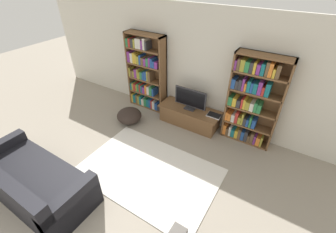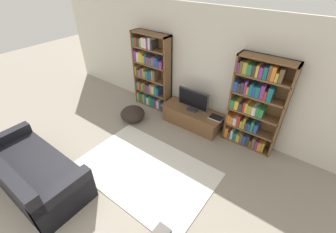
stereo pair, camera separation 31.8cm
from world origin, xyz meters
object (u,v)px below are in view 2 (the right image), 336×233
object	(u,v)px
tv_stand	(192,117)
television	(193,100)
bookshelf_right	(254,105)
couch_left_sectional	(32,173)
beanbag_ottoman	(133,114)
laptop	(216,118)
bookshelf_left	(151,73)

from	to	relation	value
tv_stand	television	bearing A→B (deg)	-90.00
bookshelf_right	couch_left_sectional	size ratio (longest dim) A/B	0.92
bookshelf_right	beanbag_ottoman	distance (m)	2.78
bookshelf_right	laptop	xyz separation A→B (m)	(-0.68, -0.13, -0.51)
couch_left_sectional	television	bearing A→B (deg)	68.30
couch_left_sectional	bookshelf_left	bearing A→B (deg)	91.93
bookshelf_left	tv_stand	world-z (taller)	bookshelf_left
bookshelf_left	laptop	xyz separation A→B (m)	(1.95, -0.13, -0.47)
tv_stand	bookshelf_left	bearing A→B (deg)	173.51
bookshelf_left	laptop	size ratio (longest dim) A/B	6.28
television	tv_stand	bearing A→B (deg)	90.00
tv_stand	bookshelf_right	bearing A→B (deg)	7.01
bookshelf_right	television	xyz separation A→B (m)	(-1.27, -0.17, -0.25)
beanbag_ottoman	bookshelf_left	bearing A→B (deg)	96.05
tv_stand	laptop	world-z (taller)	laptop
bookshelf_left	television	size ratio (longest dim) A/B	2.51
tv_stand	beanbag_ottoman	size ratio (longest dim) A/B	2.46
bookshelf_right	couch_left_sectional	world-z (taller)	bookshelf_right
bookshelf_left	television	distance (m)	1.38
couch_left_sectional	laptop	bearing A→B (deg)	59.89
television	laptop	distance (m)	0.64
tv_stand	television	distance (m)	0.48
laptop	beanbag_ottoman	xyz separation A→B (m)	(-1.86, -0.73, -0.26)
tv_stand	television	xyz separation A→B (m)	(0.00, -0.01, 0.48)
bookshelf_left	bookshelf_right	bearing A→B (deg)	0.03
bookshelf_right	laptop	distance (m)	0.85
television	beanbag_ottoman	size ratio (longest dim) A/B	1.30
couch_left_sectional	bookshelf_right	bearing A→B (deg)	52.70
beanbag_ottoman	television	bearing A→B (deg)	28.67
television	beanbag_ottoman	distance (m)	1.53
tv_stand	beanbag_ottoman	xyz separation A→B (m)	(-1.27, -0.70, -0.04)
tv_stand	beanbag_ottoman	distance (m)	1.45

